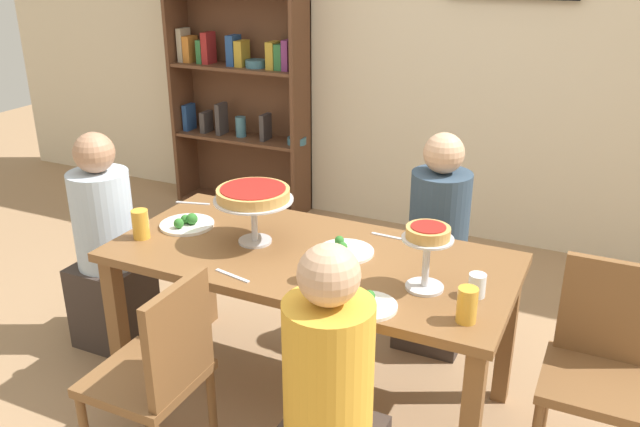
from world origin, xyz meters
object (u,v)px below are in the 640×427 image
(salad_plate_near_diner, at_px, (344,250))
(beer_glass_amber_short, at_px, (467,305))
(chair_near_left, at_px, (159,371))
(water_glass_clear_near, at_px, (477,285))
(bookshelf, at_px, (238,56))
(salad_plate_spare, at_px, (187,223))
(cutlery_fork_far, at_px, (193,203))
(personal_pizza_stand, at_px, (427,243))
(beer_glass_amber_tall, at_px, (141,224))
(diner_far_right, at_px, (436,258))
(diner_head_west, at_px, (108,257))
(chair_head_east, at_px, (599,362))
(salad_plate_far_diner, at_px, (368,303))
(cutlery_fork_near, at_px, (390,237))
(beer_glass_amber_spare, at_px, (323,265))
(diner_near_right, at_px, (328,422))
(deep_dish_pizza_stand, at_px, (253,197))
(cutlery_knife_near, at_px, (232,276))
(dining_table, at_px, (310,272))

(salad_plate_near_diner, height_order, beer_glass_amber_short, beer_glass_amber_short)
(chair_near_left, distance_m, water_glass_clear_near, 1.25)
(bookshelf, relative_size, chair_near_left, 2.54)
(salad_plate_spare, bearing_deg, cutlery_fork_far, 120.40)
(personal_pizza_stand, relative_size, beer_glass_amber_tall, 1.96)
(diner_far_right, height_order, diner_head_west, same)
(diner_head_west, relative_size, beer_glass_amber_tall, 8.53)
(diner_head_west, relative_size, chair_head_east, 1.32)
(personal_pizza_stand, height_order, salad_plate_far_diner, personal_pizza_stand)
(chair_near_left, height_order, cutlery_fork_near, chair_near_left)
(beer_glass_amber_tall, bearing_deg, cutlery_fork_near, 25.59)
(diner_head_west, bearing_deg, beer_glass_amber_spare, -8.07)
(diner_near_right, distance_m, diner_head_west, 1.69)
(bookshelf, xyz_separation_m, diner_far_right, (1.97, -1.32, -0.70))
(deep_dish_pizza_stand, distance_m, cutlery_knife_near, 0.40)
(salad_plate_spare, bearing_deg, chair_head_east, 2.11)
(chair_head_east, bearing_deg, cutlery_knife_near, 16.30)
(deep_dish_pizza_stand, bearing_deg, personal_pizza_stand, -6.45)
(diner_head_west, xyz_separation_m, deep_dish_pizza_stand, (0.87, 0.02, 0.47))
(salad_plate_near_diner, xyz_separation_m, cutlery_knife_near, (-0.33, -0.39, -0.01))
(deep_dish_pizza_stand, relative_size, personal_pizza_stand, 1.34)
(dining_table, xyz_separation_m, cutlery_fork_near, (0.26, 0.31, 0.09))
(salad_plate_far_diner, relative_size, cutlery_fork_far, 1.19)
(diner_far_right, distance_m, personal_pizza_stand, 0.92)
(salad_plate_near_diner, bearing_deg, beer_glass_amber_tall, -164.80)
(deep_dish_pizza_stand, relative_size, beer_glass_amber_short, 2.67)
(diner_head_west, distance_m, personal_pizza_stand, 1.75)
(water_glass_clear_near, bearing_deg, cutlery_fork_far, 167.65)
(dining_table, relative_size, beer_glass_amber_spare, 12.82)
(bookshelf, bearing_deg, cutlery_fork_near, -42.77)
(personal_pizza_stand, bearing_deg, beer_glass_amber_short, -40.12)
(bookshelf, bearing_deg, cutlery_knife_near, -59.15)
(dining_table, bearing_deg, bookshelf, 128.26)
(cutlery_fork_far, bearing_deg, salad_plate_spare, 105.55)
(salad_plate_far_diner, height_order, cutlery_fork_near, salad_plate_far_diner)
(beer_glass_amber_tall, relative_size, beer_glass_amber_short, 1.02)
(beer_glass_amber_tall, relative_size, water_glass_clear_near, 1.47)
(bookshelf, height_order, water_glass_clear_near, bookshelf)
(personal_pizza_stand, distance_m, salad_plate_far_diner, 0.33)
(water_glass_clear_near, bearing_deg, chair_head_east, 17.65)
(deep_dish_pizza_stand, bearing_deg, bookshelf, 123.10)
(chair_near_left, relative_size, beer_glass_amber_tall, 6.45)
(beer_glass_amber_short, bearing_deg, personal_pizza_stand, 139.88)
(diner_near_right, xyz_separation_m, chair_near_left, (-0.71, -0.00, -0.01))
(chair_head_east, relative_size, cutlery_knife_near, 4.83)
(chair_near_left, xyz_separation_m, beer_glass_amber_tall, (-0.46, 0.51, 0.32))
(salad_plate_spare, height_order, beer_glass_amber_tall, beer_glass_amber_tall)
(diner_far_right, bearing_deg, cutlery_fork_far, -70.46)
(personal_pizza_stand, relative_size, beer_glass_amber_short, 1.99)
(dining_table, bearing_deg, beer_glass_amber_short, -19.49)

